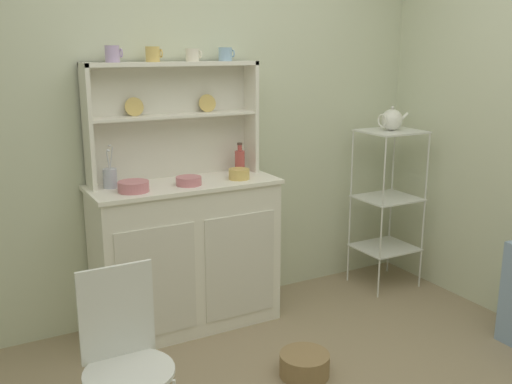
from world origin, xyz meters
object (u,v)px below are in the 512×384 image
object	(u,v)px
wire_chair	(124,351)
cup_lilac_0	(113,54)
floor_basket	(304,364)
hutch_cabinet	(186,254)
porcelain_teapot	(392,120)
bowl_mixing_large	(133,186)
bakers_rack	(388,192)
jam_bottle	(240,161)
utensil_jar	(110,178)
hutch_shelf_unit	(172,111)

from	to	relation	value
wire_chair	cup_lilac_0	bearing A→B (deg)	87.74
floor_basket	cup_lilac_0	distance (m)	1.98
hutch_cabinet	porcelain_teapot	world-z (taller)	porcelain_teapot
bowl_mixing_large	hutch_cabinet	bearing A→B (deg)	12.58
cup_lilac_0	wire_chair	bearing A→B (deg)	-106.24
bakers_rack	hutch_cabinet	bearing A→B (deg)	176.64
jam_bottle	utensil_jar	xyz separation A→B (m)	(-0.83, -0.01, -0.02)
hutch_shelf_unit	bakers_rack	world-z (taller)	hutch_shelf_unit
wire_chair	utensil_jar	bearing A→B (deg)	90.32
hutch_cabinet	bakers_rack	distance (m)	1.52
hutch_cabinet	utensil_jar	xyz separation A→B (m)	(-0.42, 0.08, 0.51)
hutch_cabinet	floor_basket	distance (m)	0.99
bakers_rack	wire_chair	size ratio (longest dim) A/B	1.34
utensil_jar	jam_bottle	bearing A→B (deg)	0.60
bowl_mixing_large	bakers_rack	bearing A→B (deg)	-0.47
bakers_rack	utensil_jar	xyz separation A→B (m)	(-1.92, 0.17, 0.28)
wire_chair	cup_lilac_0	size ratio (longest dim) A/B	9.12
bowl_mixing_large	jam_bottle	xyz separation A→B (m)	(0.74, 0.16, 0.05)
wire_chair	hutch_shelf_unit	bearing A→B (deg)	74.37
hutch_shelf_unit	bakers_rack	size ratio (longest dim) A/B	0.93
floor_basket	cup_lilac_0	bearing A→B (deg)	124.65
wire_chair	jam_bottle	distance (m)	1.65
cup_lilac_0	jam_bottle	size ratio (longest dim) A/B	0.48
hutch_shelf_unit	utensil_jar	size ratio (longest dim) A/B	4.30
hutch_shelf_unit	wire_chair	bearing A→B (deg)	-119.62
hutch_cabinet	wire_chair	distance (m)	1.26
wire_chair	floor_basket	xyz separation A→B (m)	(1.01, 0.21, -0.46)
hutch_cabinet	cup_lilac_0	distance (m)	1.24
jam_bottle	hutch_cabinet	bearing A→B (deg)	-168.28
porcelain_teapot	wire_chair	bearing A→B (deg)	-156.34
hutch_shelf_unit	bowl_mixing_large	size ratio (longest dim) A/B	6.09
bowl_mixing_large	utensil_jar	bearing A→B (deg)	120.14
cup_lilac_0	floor_basket	bearing A→B (deg)	-55.35
cup_lilac_0	utensil_jar	distance (m)	0.69
hutch_shelf_unit	jam_bottle	bearing A→B (deg)	-10.63
utensil_jar	floor_basket	bearing A→B (deg)	-51.41
bakers_rack	jam_bottle	distance (m)	1.14
bakers_rack	porcelain_teapot	size ratio (longest dim) A/B	4.79
hutch_shelf_unit	utensil_jar	world-z (taller)	hutch_shelf_unit
bakers_rack	porcelain_teapot	xyz separation A→B (m)	(-0.00, -0.00, 0.51)
floor_basket	jam_bottle	world-z (taller)	jam_bottle
wire_chair	utensil_jar	world-z (taller)	utensil_jar
cup_lilac_0	bowl_mixing_large	world-z (taller)	cup_lilac_0
floor_basket	jam_bottle	size ratio (longest dim) A/B	1.38
bowl_mixing_large	utensil_jar	world-z (taller)	utensil_jar
hutch_shelf_unit	wire_chair	xyz separation A→B (m)	(-0.69, -1.21, -0.80)
wire_chair	jam_bottle	xyz separation A→B (m)	(1.11, 1.14, 0.48)
floor_basket	porcelain_teapot	distance (m)	1.81
porcelain_teapot	hutch_shelf_unit	bearing A→B (deg)	170.46
hutch_cabinet	hutch_shelf_unit	xyz separation A→B (m)	(0.00, 0.16, 0.85)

